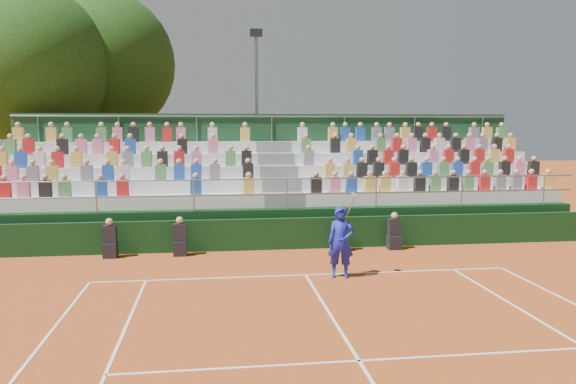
{
  "coord_description": "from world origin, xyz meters",
  "views": [
    {
      "loc": [
        -2.37,
        -14.23,
        3.91
      ],
      "look_at": [
        0.0,
        3.5,
        1.8
      ],
      "focal_mm": 35.0,
      "sensor_mm": 36.0,
      "label": 1
    }
  ],
  "objects": [
    {
      "name": "tree_west",
      "position": [
        -10.19,
        11.92,
        6.5
      ],
      "size": [
        6.88,
        6.88,
        9.95
      ],
      "color": "#352513",
      "rests_on": "ground"
    },
    {
      "name": "grandstand",
      "position": [
        0.02,
        6.43,
        1.1
      ],
      "size": [
        20.0,
        5.2,
        4.4
      ],
      "color": "black",
      "rests_on": "ground"
    },
    {
      "name": "tennis_player",
      "position": [
        0.87,
        -0.32,
        0.93
      ],
      "size": [
        0.91,
        0.58,
        2.22
      ],
      "color": "#161FAB",
      "rests_on": "ground"
    },
    {
      "name": "ground",
      "position": [
        0.0,
        0.0,
        0.0
      ],
      "size": [
        90.0,
        90.0,
        0.0
      ],
      "primitive_type": "plane",
      "color": "#A94B1C",
      "rests_on": "ground"
    },
    {
      "name": "courtside_wall",
      "position": [
        0.0,
        3.2,
        0.5
      ],
      "size": [
        20.0,
        0.15,
        1.0
      ],
      "primitive_type": "cube",
      "color": "black",
      "rests_on": "ground"
    },
    {
      "name": "tree_east",
      "position": [
        -7.79,
        14.67,
        6.89
      ],
      "size": [
        7.23,
        7.23,
        10.52
      ],
      "color": "#352513",
      "rests_on": "ground"
    },
    {
      "name": "line_officials",
      "position": [
        -0.99,
        2.75,
        0.48
      ],
      "size": [
        9.17,
        0.4,
        1.19
      ],
      "color": "black",
      "rests_on": "ground"
    },
    {
      "name": "floodlight_mast",
      "position": [
        -0.22,
        13.46,
        4.96
      ],
      "size": [
        0.6,
        0.25,
        8.56
      ],
      "color": "gray",
      "rests_on": "ground"
    }
  ]
}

